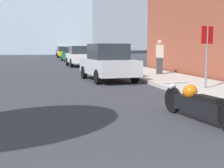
% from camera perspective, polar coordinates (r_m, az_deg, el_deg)
% --- Properties ---
extents(sidewalk, '(2.93, 240.00, 0.15)m').
position_cam_1_polar(sidewalk, '(41.63, -4.32, 4.60)').
color(sidewalk, '#B2ADA3').
rests_on(sidewalk, ground_plane).
extents(motorcycle, '(0.68, 2.59, 0.76)m').
position_cam_1_polar(motorcycle, '(6.85, 15.30, -3.50)').
color(motorcycle, black).
rests_on(motorcycle, ground_plane).
extents(parked_car_silver, '(2.22, 4.34, 1.74)m').
position_cam_1_polar(parked_car_silver, '(14.75, -0.78, 3.93)').
color(parked_car_silver, '#BCBCC1').
rests_on(parked_car_silver, ground_plane).
extents(parked_car_white, '(2.13, 4.34, 1.69)m').
position_cam_1_polar(parked_car_white, '(26.06, -5.89, 5.09)').
color(parked_car_white, silver).
rests_on(parked_car_white, ground_plane).
extents(parked_car_green, '(2.16, 4.58, 1.55)m').
position_cam_1_polar(parked_car_green, '(38.61, -7.85, 5.45)').
color(parked_car_green, '#1E6B33').
rests_on(parked_car_green, ground_plane).
extents(parked_car_yellow, '(1.99, 4.00, 1.71)m').
position_cam_1_polar(parked_car_yellow, '(48.85, -8.84, 5.76)').
color(parked_car_yellow, gold).
rests_on(parked_car_yellow, ground_plane).
extents(parked_car_blue, '(1.97, 4.25, 1.79)m').
position_cam_1_polar(parked_car_blue, '(60.81, -9.23, 5.94)').
color(parked_car_blue, '#1E3899').
rests_on(parked_car_blue, ground_plane).
extents(stop_sign, '(0.57, 0.26, 2.14)m').
position_cam_1_polar(stop_sign, '(11.31, 16.96, 6.65)').
color(stop_sign, slate).
rests_on(stop_sign, sidewalk).
extents(pedestrian, '(0.36, 0.26, 1.82)m').
position_cam_1_polar(pedestrian, '(16.84, 8.71, 5.03)').
color(pedestrian, '#38383D').
rests_on(pedestrian, sidewalk).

